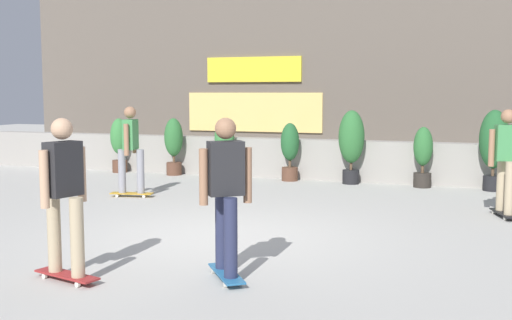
# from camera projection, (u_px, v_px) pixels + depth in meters

# --- Properties ---
(ground_plane) EXTENTS (48.00, 48.00, 0.00)m
(ground_plane) POSITION_uv_depth(u_px,v_px,m) (219.00, 237.00, 8.44)
(ground_plane) COLOR #B2AFA8
(planter_wall) EXTENTS (18.00, 0.40, 0.90)m
(planter_wall) POSITION_uv_depth(u_px,v_px,m) (324.00, 160.00, 14.01)
(planter_wall) COLOR gray
(planter_wall) RESTS_ON ground
(building_backdrop) EXTENTS (20.00, 2.08, 6.50)m
(building_backdrop) POSITION_uv_depth(u_px,v_px,m) (359.00, 46.00, 17.45)
(building_backdrop) COLOR #60564C
(building_backdrop) RESTS_ON ground
(potted_plant_0) EXTENTS (0.43, 0.43, 1.33)m
(potted_plant_0) POSITION_uv_depth(u_px,v_px,m) (119.00, 142.00, 15.25)
(potted_plant_0) COLOR brown
(potted_plant_0) RESTS_ON ground
(potted_plant_1) EXTENTS (0.44, 0.44, 1.35)m
(potted_plant_1) POSITION_uv_depth(u_px,v_px,m) (174.00, 143.00, 14.75)
(potted_plant_1) COLOR brown
(potted_plant_1) RESTS_ON ground
(potted_plant_2) EXTENTS (0.45, 0.45, 1.38)m
(potted_plant_2) POSITION_uv_depth(u_px,v_px,m) (224.00, 144.00, 14.30)
(potted_plant_2) COLOR #2D2823
(potted_plant_2) RESTS_ON ground
(potted_plant_3) EXTENTS (0.41, 0.41, 1.29)m
(potted_plant_3) POSITION_uv_depth(u_px,v_px,m) (290.00, 149.00, 13.78)
(potted_plant_3) COLOR brown
(potted_plant_3) RESTS_ON ground
(potted_plant_4) EXTENTS (0.55, 0.55, 1.58)m
(potted_plant_4) POSITION_uv_depth(u_px,v_px,m) (351.00, 141.00, 13.30)
(potted_plant_4) COLOR black
(potted_plant_4) RESTS_ON ground
(potted_plant_5) EXTENTS (0.39, 0.39, 1.25)m
(potted_plant_5) POSITION_uv_depth(u_px,v_px,m) (423.00, 155.00, 12.82)
(potted_plant_5) COLOR #2D2823
(potted_plant_5) RESTS_ON ground
(potted_plant_6) EXTENTS (0.57, 0.57, 1.62)m
(potted_plant_6) POSITION_uv_depth(u_px,v_px,m) (494.00, 143.00, 12.33)
(potted_plant_6) COLOR black
(potted_plant_6) RESTS_ON ground
(skater_foreground) EXTENTS (0.65, 0.76, 1.70)m
(skater_foreground) POSITION_uv_depth(u_px,v_px,m) (226.00, 191.00, 6.42)
(skater_foreground) COLOR #266699
(skater_foreground) RESTS_ON ground
(skater_far_right) EXTENTS (0.82, 0.55, 1.70)m
(skater_far_right) POSITION_uv_depth(u_px,v_px,m) (64.00, 192.00, 6.37)
(skater_far_right) COLOR maroon
(skater_far_right) RESTS_ON ground
(skater_by_wall_right) EXTENTS (0.82, 0.55, 1.70)m
(skater_by_wall_right) POSITION_uv_depth(u_px,v_px,m) (131.00, 147.00, 11.61)
(skater_by_wall_right) COLOR #BF8C26
(skater_by_wall_right) RESTS_ON ground
(skater_by_wall_left) EXTENTS (0.54, 0.82, 1.70)m
(skater_by_wall_left) POSITION_uv_depth(u_px,v_px,m) (506.00, 158.00, 9.69)
(skater_by_wall_left) COLOR black
(skater_by_wall_left) RESTS_ON ground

